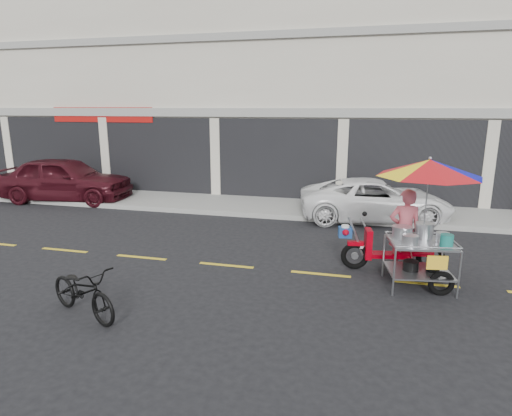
% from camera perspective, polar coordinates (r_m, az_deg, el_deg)
% --- Properties ---
extents(ground, '(90.00, 90.00, 0.00)m').
position_cam_1_polar(ground, '(8.83, 8.61, -8.72)').
color(ground, black).
extents(sidewalk, '(45.00, 3.00, 0.15)m').
position_cam_1_polar(sidewalk, '(14.05, 10.91, -0.14)').
color(sidewalk, gray).
rests_on(sidewalk, ground).
extents(shophouse_block, '(36.00, 8.11, 10.40)m').
position_cam_1_polar(shophouse_block, '(18.89, 21.38, 15.33)').
color(shophouse_block, beige).
rests_on(shophouse_block, ground).
extents(centerline, '(42.00, 0.10, 0.01)m').
position_cam_1_polar(centerline, '(8.83, 8.61, -8.70)').
color(centerline, gold).
rests_on(centerline, ground).
extents(maroon_sedan, '(4.83, 2.38, 1.58)m').
position_cam_1_polar(maroon_sedan, '(16.64, -24.13, 3.54)').
color(maroon_sedan, '#3D0E16').
rests_on(maroon_sedan, ground).
extents(white_pickup, '(4.70, 2.77, 1.23)m').
position_cam_1_polar(white_pickup, '(13.14, 15.62, 1.08)').
color(white_pickup, white).
rests_on(white_pickup, ground).
extents(plant_short, '(0.71, 0.71, 0.99)m').
position_cam_1_polar(plant_short, '(19.31, -27.81, 3.93)').
color(plant_short, '#1C4D13').
rests_on(plant_short, sidewalk).
extents(near_bicycle, '(1.74, 1.16, 0.86)m').
position_cam_1_polar(near_bicycle, '(7.47, -22.08, -10.23)').
color(near_bicycle, black).
rests_on(near_bicycle, ground).
extents(food_vendor_rig, '(2.65, 2.14, 2.44)m').
position_cam_1_polar(food_vendor_rig, '(8.58, 20.74, 0.63)').
color(food_vendor_rig, black).
rests_on(food_vendor_rig, ground).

